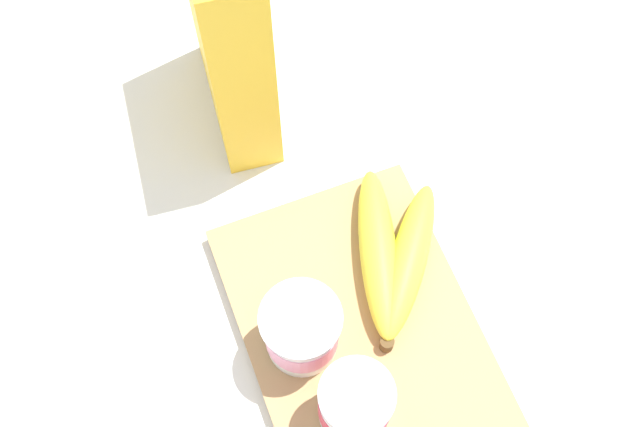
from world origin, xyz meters
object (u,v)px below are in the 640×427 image
at_px(cereal_box, 227,24).
at_px(yogurt_cup_front, 355,405).
at_px(cutting_board, 359,330).
at_px(yogurt_cup_back, 301,331).
at_px(banana_bunch, 393,256).

bearing_deg(cereal_box, yogurt_cup_front, -176.28).
distance_m(cutting_board, yogurt_cup_back, 0.08).
height_order(cutting_board, yogurt_cup_back, yogurt_cup_back).
bearing_deg(yogurt_cup_front, banana_bunch, -36.57).
bearing_deg(cereal_box, banana_bunch, -156.97).
bearing_deg(banana_bunch, yogurt_cup_back, 111.58).
bearing_deg(banana_bunch, cereal_box, 17.04).
xyz_separation_m(cutting_board, yogurt_cup_front, (-0.08, 0.04, 0.05)).
distance_m(yogurt_cup_front, banana_bunch, 0.16).
relative_size(cutting_board, yogurt_cup_back, 3.81).
bearing_deg(banana_bunch, yogurt_cup_front, 143.43).
distance_m(cutting_board, cereal_box, 0.34).
distance_m(cereal_box, yogurt_cup_back, 0.32).
relative_size(yogurt_cup_front, yogurt_cup_back, 1.08).
distance_m(cereal_box, banana_bunch, 0.29).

